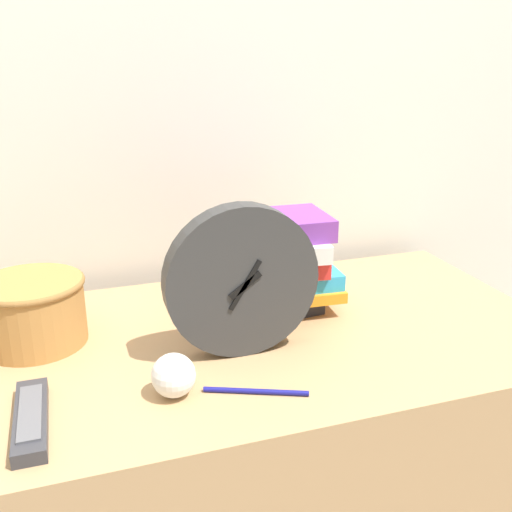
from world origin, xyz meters
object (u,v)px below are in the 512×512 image
desk_clock (242,281)px  book_stack (271,266)px  tv_remote (31,419)px  crumpled_paper_ball (173,375)px  pen (256,391)px  basket (32,309)px

desk_clock → book_stack: (0.10, 0.14, -0.04)m
book_stack → tv_remote: 0.50m
desk_clock → crumpled_paper_ball: (-0.13, -0.09, -0.09)m
crumpled_paper_ball → pen: 0.12m
desk_clock → book_stack: size_ratio=1.00×
desk_clock → basket: desk_clock is taller
crumpled_paper_ball → basket: bearing=129.0°
crumpled_paper_ball → pen: bearing=-17.1°
crumpled_paper_ball → pen: (0.11, -0.04, -0.03)m
tv_remote → book_stack: bearing=29.9°
book_stack → crumpled_paper_ball: 0.34m
tv_remote → pen: size_ratio=1.22×
desk_clock → basket: size_ratio=1.39×
desk_clock → book_stack: desk_clock is taller
tv_remote → pen: bearing=-4.1°
basket → desk_clock: bearing=-23.9°
tv_remote → basket: bearing=89.2°
book_stack → basket: 0.43m
pen → tv_remote: bearing=175.9°
desk_clock → pen: 0.18m
basket → crumpled_paper_ball: basket is taller
desk_clock → tv_remote: desk_clock is taller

